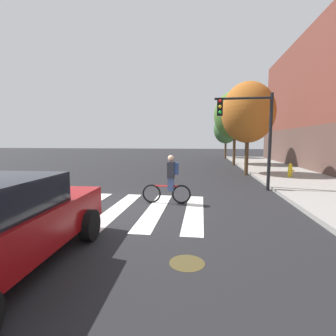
{
  "coord_description": "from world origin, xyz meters",
  "views": [
    {
      "loc": [
        2.42,
        -7.4,
        2.18
      ],
      "look_at": [
        1.25,
        1.02,
        1.23
      ],
      "focal_mm": 26.19,
      "sensor_mm": 36.0,
      "label": 1
    }
  ],
  "objects_px": {
    "fire_hydrant": "(290,170)",
    "street_tree_mid": "(235,115)",
    "manhole_cover": "(187,263)",
    "cyclist": "(170,179)",
    "street_tree_far": "(226,130)",
    "street_tree_near": "(248,113)",
    "traffic_light_near": "(251,125)"
  },
  "relations": [
    {
      "from": "street_tree_near",
      "to": "street_tree_far",
      "type": "xyz_separation_m",
      "value": [
        0.05,
        14.72,
        -0.38
      ]
    },
    {
      "from": "traffic_light_near",
      "to": "street_tree_near",
      "type": "bearing_deg",
      "value": 81.54
    },
    {
      "from": "cyclist",
      "to": "traffic_light_near",
      "type": "relative_size",
      "value": 0.41
    },
    {
      "from": "traffic_light_near",
      "to": "fire_hydrant",
      "type": "xyz_separation_m",
      "value": [
        2.87,
        3.39,
        -2.33
      ]
    },
    {
      "from": "manhole_cover",
      "to": "street_tree_mid",
      "type": "height_order",
      "value": "street_tree_mid"
    },
    {
      "from": "manhole_cover",
      "to": "street_tree_far",
      "type": "bearing_deg",
      "value": 83.35
    },
    {
      "from": "cyclist",
      "to": "street_tree_mid",
      "type": "distance_m",
      "value": 15.06
    },
    {
      "from": "street_tree_near",
      "to": "street_tree_far",
      "type": "bearing_deg",
      "value": 89.79
    },
    {
      "from": "cyclist",
      "to": "fire_hydrant",
      "type": "relative_size",
      "value": 2.19
    },
    {
      "from": "street_tree_near",
      "to": "street_tree_mid",
      "type": "xyz_separation_m",
      "value": [
        0.03,
        6.39,
        0.49
      ]
    },
    {
      "from": "fire_hydrant",
      "to": "street_tree_mid",
      "type": "xyz_separation_m",
      "value": [
        -2.11,
        7.88,
        3.87
      ]
    },
    {
      "from": "street_tree_far",
      "to": "street_tree_mid",
      "type": "bearing_deg",
      "value": -90.13
    },
    {
      "from": "street_tree_mid",
      "to": "street_tree_far",
      "type": "distance_m",
      "value": 8.37
    },
    {
      "from": "street_tree_near",
      "to": "street_tree_mid",
      "type": "height_order",
      "value": "street_tree_mid"
    },
    {
      "from": "street_tree_far",
      "to": "traffic_light_near",
      "type": "bearing_deg",
      "value": -92.28
    },
    {
      "from": "cyclist",
      "to": "street_tree_far",
      "type": "height_order",
      "value": "street_tree_far"
    },
    {
      "from": "cyclist",
      "to": "street_tree_mid",
      "type": "bearing_deg",
      "value": 74.43
    },
    {
      "from": "traffic_light_near",
      "to": "fire_hydrant",
      "type": "height_order",
      "value": "traffic_light_near"
    },
    {
      "from": "street_tree_near",
      "to": "street_tree_mid",
      "type": "bearing_deg",
      "value": 89.69
    },
    {
      "from": "cyclist",
      "to": "traffic_light_near",
      "type": "xyz_separation_m",
      "value": [
        3.17,
        2.83,
        2.02
      ]
    },
    {
      "from": "traffic_light_near",
      "to": "street_tree_near",
      "type": "height_order",
      "value": "street_tree_near"
    },
    {
      "from": "manhole_cover",
      "to": "cyclist",
      "type": "relative_size",
      "value": 0.37
    },
    {
      "from": "traffic_light_near",
      "to": "street_tree_near",
      "type": "xyz_separation_m",
      "value": [
        0.73,
        4.88,
        1.05
      ]
    },
    {
      "from": "street_tree_near",
      "to": "fire_hydrant",
      "type": "bearing_deg",
      "value": -34.75
    },
    {
      "from": "cyclist",
      "to": "street_tree_far",
      "type": "bearing_deg",
      "value": 80.02
    },
    {
      "from": "traffic_light_near",
      "to": "street_tree_near",
      "type": "relative_size",
      "value": 0.72
    },
    {
      "from": "street_tree_far",
      "to": "manhole_cover",
      "type": "bearing_deg",
      "value": -96.65
    },
    {
      "from": "manhole_cover",
      "to": "cyclist",
      "type": "bearing_deg",
      "value": 101.56
    },
    {
      "from": "fire_hydrant",
      "to": "street_tree_far",
      "type": "bearing_deg",
      "value": 97.37
    },
    {
      "from": "manhole_cover",
      "to": "fire_hydrant",
      "type": "xyz_separation_m",
      "value": [
        5.19,
        10.36,
        0.53
      ]
    },
    {
      "from": "manhole_cover",
      "to": "street_tree_near",
      "type": "bearing_deg",
      "value": 75.6
    },
    {
      "from": "traffic_light_near",
      "to": "fire_hydrant",
      "type": "bearing_deg",
      "value": 49.69
    }
  ]
}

